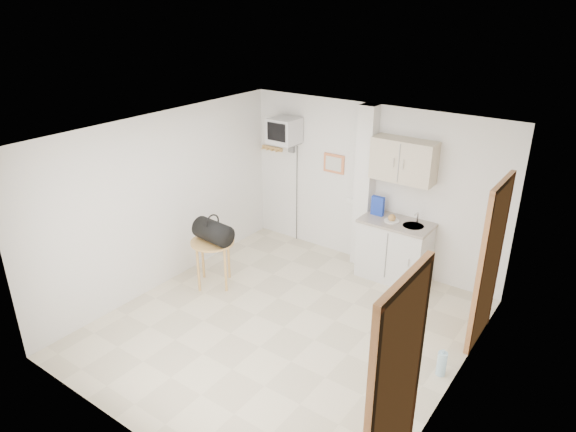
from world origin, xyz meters
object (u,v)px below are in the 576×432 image
Objects in this scene: crt_television at (285,131)px; duffel_bag at (213,231)px; round_table at (213,247)px; water_bottle at (442,364)px.

duffel_bag is at bearing -89.35° from crt_television.
crt_television reaches higher than duffel_bag.
crt_television is 3.07× the size of round_table.
duffel_bag is (0.03, -0.00, 0.25)m from round_table.
water_bottle is (3.40, -1.72, -1.79)m from crt_television.
water_bottle is (3.41, 0.02, -0.46)m from round_table.
duffel_bag is at bearing -179.58° from water_bottle.
duffel_bag reaches higher than round_table.
duffel_bag is at bearing -4.63° from round_table.
crt_television is 2.19m from round_table.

